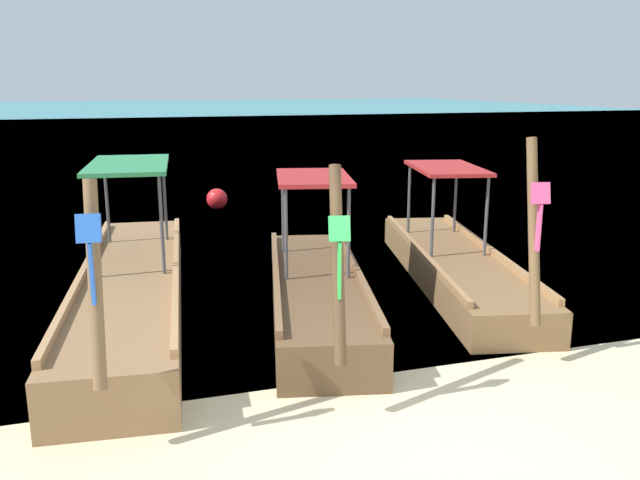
{
  "coord_description": "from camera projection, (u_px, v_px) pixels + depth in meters",
  "views": [
    {
      "loc": [
        -2.58,
        -4.5,
        3.19
      ],
      "look_at": [
        0.0,
        3.84,
        1.1
      ],
      "focal_mm": 37.04,
      "sensor_mm": 36.0,
      "label": 1
    }
  ],
  "objects": [
    {
      "name": "mooring_buoy_near",
      "position": [
        217.0,
        199.0,
        16.95
      ],
      "size": [
        0.53,
        0.53,
        0.53
      ],
      "color": "red",
      "rests_on": "sea_water"
    },
    {
      "name": "longtail_boat_pink_ribbon",
      "position": [
        455.0,
        264.0,
        10.71
      ],
      "size": [
        2.45,
        6.2,
        2.59
      ],
      "color": "brown",
      "rests_on": "ground"
    },
    {
      "name": "ground",
      "position": [
        452.0,
        464.0,
        5.67
      ],
      "size": [
        120.0,
        120.0,
        0.0
      ],
      "primitive_type": "plane",
      "color": "beige"
    },
    {
      "name": "longtail_boat_blue_ribbon",
      "position": [
        132.0,
        289.0,
        9.26
      ],
      "size": [
        1.97,
        7.24,
        2.4
      ],
      "color": "olive",
      "rests_on": "ground"
    },
    {
      "name": "longtail_boat_green_ribbon",
      "position": [
        317.0,
        290.0,
        9.25
      ],
      "size": [
        2.29,
        5.61,
        2.42
      ],
      "color": "brown",
      "rests_on": "ground"
    },
    {
      "name": "sea_water",
      "position": [
        141.0,
        116.0,
        63.12
      ],
      "size": [
        120.0,
        120.0,
        0.0
      ],
      "primitive_type": "plane",
      "color": "teal",
      "rests_on": "ground"
    }
  ]
}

